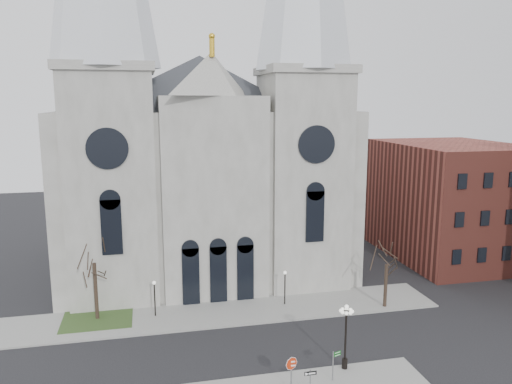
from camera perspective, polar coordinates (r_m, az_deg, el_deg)
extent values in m
plane|color=black|center=(37.15, -1.06, -20.48)|extent=(160.00, 160.00, 0.00)
cube|color=gray|center=(46.76, -3.83, -13.59)|extent=(40.00, 6.00, 0.14)
cube|color=#334D21|center=(47.47, -17.65, -13.67)|extent=(6.00, 5.00, 0.18)
cube|color=gray|center=(58.47, -6.18, 0.44)|extent=(30.00, 24.00, 18.00)
pyramid|color=#2D3035|center=(57.80, -6.48, 15.25)|extent=(33.00, 26.40, 6.00)
cube|color=gray|center=(49.52, -16.09, 0.63)|extent=(8.00, 8.00, 22.00)
cylinder|color=black|center=(45.00, -16.64, 4.79)|extent=(3.60, 0.30, 3.60)
cube|color=gray|center=(51.88, 5.34, 1.42)|extent=(8.00, 8.00, 22.00)
cylinder|color=black|center=(47.58, 6.92, 5.43)|extent=(3.60, 0.30, 3.60)
cube|color=gray|center=(48.57, -4.87, -0.68)|extent=(10.00, 5.00, 19.50)
pyramid|color=gray|center=(47.72, -5.09, 13.30)|extent=(11.00, 5.00, 4.00)
cube|color=brown|center=(65.56, 21.34, -0.91)|extent=(14.00, 18.00, 14.00)
cylinder|color=#2D2319|center=(46.51, -17.83, -10.81)|extent=(0.32, 0.32, 5.25)
cylinder|color=#2D2319|center=(48.60, 14.59, -10.37)|extent=(0.32, 0.32, 4.20)
cylinder|color=black|center=(46.17, -11.49, -11.99)|extent=(0.12, 0.12, 3.00)
sphere|color=white|center=(45.59, -11.57, -10.12)|extent=(0.32, 0.32, 0.32)
cylinder|color=black|center=(47.78, 3.32, -11.00)|extent=(0.12, 0.12, 3.00)
sphere|color=white|center=(47.22, 3.34, -9.19)|extent=(0.32, 0.32, 0.32)
cylinder|color=slate|center=(34.84, 4.05, -20.17)|extent=(0.10, 0.10, 2.45)
cylinder|color=red|center=(34.41, 4.07, -18.95)|extent=(0.85, 0.08, 0.85)
cylinder|color=white|center=(34.41, 4.07, -18.95)|extent=(0.92, 0.07, 0.92)
cube|color=white|center=(34.35, 4.07, -18.75)|extent=(0.47, 0.04, 0.11)
cube|color=white|center=(34.48, 4.07, -19.15)|extent=(0.53, 0.05, 0.11)
cylinder|color=black|center=(37.50, 10.19, -16.37)|extent=(0.15, 0.15, 4.28)
cylinder|color=black|center=(38.33, 10.10, -18.73)|extent=(0.41, 0.41, 0.74)
sphere|color=white|center=(36.43, 10.32, -12.77)|extent=(0.30, 0.30, 0.30)
cylinder|color=slate|center=(34.70, 6.21, -20.90)|extent=(0.08, 0.08, 1.88)
cube|color=black|center=(34.33, 6.24, -19.87)|extent=(0.82, 0.04, 0.27)
cylinder|color=slate|center=(36.47, 8.78, -19.06)|extent=(0.09, 0.09, 2.13)
cube|color=#0D5E13|center=(36.23, 9.25, -17.63)|extent=(0.58, 0.22, 0.15)
cube|color=#0D5E13|center=(36.32, 9.25, -17.90)|extent=(0.58, 0.22, 0.15)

